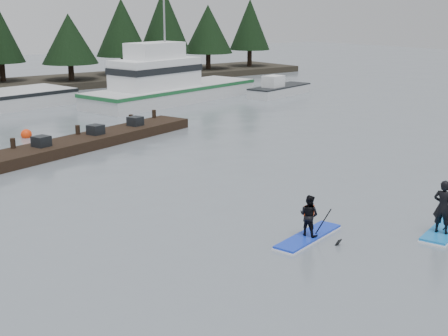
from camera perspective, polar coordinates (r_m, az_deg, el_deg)
ground at (r=19.47m, az=10.91°, el=-6.67°), size 160.00×160.00×0.00m
fishing_boat_medium at (r=47.35m, az=-5.07°, el=6.82°), size 15.39×7.57×8.77m
skiff at (r=50.88m, az=5.11°, el=7.07°), size 6.72×3.53×0.75m
floating_dock at (r=32.10m, az=-13.54°, el=2.11°), size 15.70×6.78×0.53m
buoy_c at (r=46.97m, az=-5.38°, el=5.97°), size 0.57×0.57×0.57m
buoy_b at (r=35.86m, az=-17.61°, el=2.68°), size 0.59×0.59×0.59m
paddleboard_solo at (r=19.41m, az=7.75°, el=-4.99°), size 3.00×1.42×1.86m
paddleboard_duo at (r=21.10m, az=19.77°, el=-3.92°), size 3.48×1.77×2.35m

